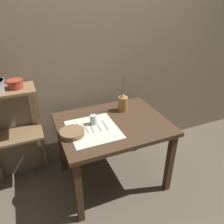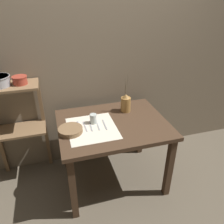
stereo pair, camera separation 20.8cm
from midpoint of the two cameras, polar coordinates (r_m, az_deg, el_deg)
The scene contains 14 objects.
ground_plane at distance 2.60m, azimuth -2.21°, elevation -16.87°, with size 12.00×12.00×0.00m, color brown.
stone_wall_back at distance 2.42m, azimuth -7.33°, elevation 12.68°, with size 7.00×0.06×2.40m.
wooden_table at distance 2.19m, azimuth -2.52°, elevation -5.11°, with size 1.06×0.84×0.74m.
wooden_shelf_unit at distance 2.37m, azimuth -27.11°, elevation -2.14°, with size 0.53×0.29×1.11m.
linen_cloth at distance 2.05m, azimuth -7.82°, elevation -4.59°, with size 0.45×0.49×0.00m.
pitcher_with_flowers at distance 2.32m, azimuth 0.32°, elevation 2.38°, with size 0.10×0.10×0.42m.
wooden_bowl at distance 2.00m, azimuth -13.35°, elevation -5.43°, with size 0.22×0.22×0.05m.
glass_tumbler_near at distance 2.10m, azimuth -7.72°, elevation -2.10°, with size 0.07×0.07×0.09m.
spoon_inner at distance 2.11m, azimuth -11.69°, elevation -3.80°, with size 0.03×0.19×0.02m.
fork_inner at distance 2.07m, azimuth -9.75°, elevation -4.29°, with size 0.02×0.18×0.00m.
fork_outer at distance 2.08m, azimuth -8.23°, elevation -4.06°, with size 0.02×0.18×0.00m.
spoon_outer at distance 2.13m, azimuth -6.85°, elevation -2.94°, with size 0.02×0.19×0.02m.
knife_center at distance 2.10m, azimuth -4.63°, elevation -3.49°, with size 0.02×0.18×0.00m.
metal_pot_small at distance 2.18m, azimuth -26.55°, elevation 6.57°, with size 0.14×0.14×0.08m.
Camera 1 is at (-0.72, -1.68, 1.86)m, focal length 35.00 mm.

